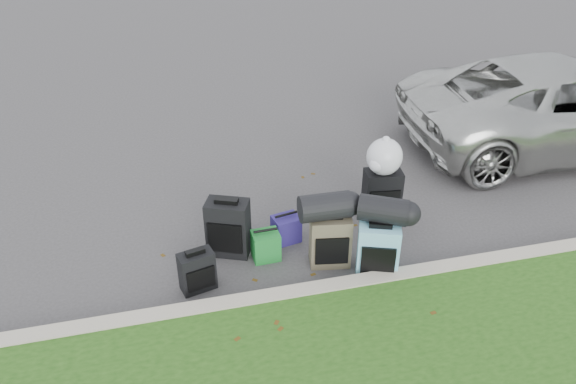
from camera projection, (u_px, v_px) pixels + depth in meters
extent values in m
plane|color=#383535|center=(300.00, 240.00, 6.57)|extent=(120.00, 120.00, 0.00)
cube|color=#9E937F|center=(326.00, 290.00, 5.70)|extent=(120.00, 0.18, 0.15)
imported|color=#B7B7B2|center=(566.00, 105.00, 8.30)|extent=(4.96, 2.54, 1.34)
cube|color=black|center=(197.00, 271.00, 5.73)|extent=(0.39, 0.28, 0.44)
cube|color=black|center=(228.00, 228.00, 6.20)|extent=(0.53, 0.43, 0.66)
cube|color=#443D2D|center=(330.00, 240.00, 6.06)|extent=(0.47, 0.34, 0.59)
cube|color=#5994B4|center=(378.00, 251.00, 5.89)|extent=(0.49, 0.39, 0.61)
cube|color=black|center=(382.00, 195.00, 6.78)|extent=(0.47, 0.32, 0.66)
cube|color=#1B792B|center=(266.00, 246.00, 6.19)|extent=(0.30, 0.25, 0.33)
cube|color=navy|center=(286.00, 229.00, 6.48)|extent=(0.34, 0.29, 0.32)
cylinder|color=black|center=(325.00, 207.00, 5.81)|extent=(0.54, 0.30, 0.29)
cylinder|color=black|center=(383.00, 210.00, 5.74)|extent=(0.58, 0.49, 0.28)
sphere|color=silver|center=(384.00, 157.00, 6.48)|extent=(0.42, 0.42, 0.42)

